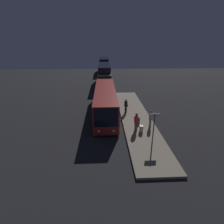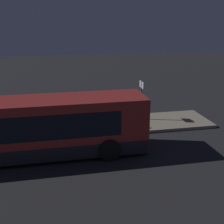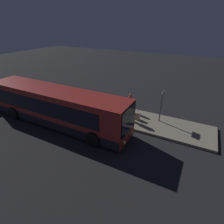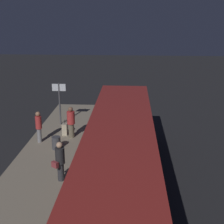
# 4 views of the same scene
# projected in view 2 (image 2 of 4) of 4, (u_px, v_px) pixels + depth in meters

# --- Properties ---
(ground) EXTENTS (80.00, 80.00, 0.00)m
(ground) POSITION_uv_depth(u_px,v_px,m) (56.00, 153.00, 16.07)
(ground) COLOR #232326
(platform) EXTENTS (20.00, 3.29, 0.19)m
(platform) POSITION_uv_depth(u_px,v_px,m) (54.00, 129.00, 19.07)
(platform) COLOR gray
(platform) RESTS_ON ground
(bus_lead) EXTENTS (12.64, 2.70, 2.94)m
(bus_lead) POSITION_uv_depth(u_px,v_px,m) (18.00, 130.00, 15.11)
(bus_lead) COLOR maroon
(bus_lead) RESTS_ON ground
(passenger_boarding) EXTENTS (0.37, 0.37, 1.70)m
(passenger_boarding) POSITION_uv_depth(u_px,v_px,m) (97.00, 106.00, 20.26)
(passenger_boarding) COLOR gray
(passenger_boarding) RESTS_ON platform
(passenger_waiting) EXTENTS (0.60, 0.60, 1.76)m
(passenger_waiting) POSITION_uv_depth(u_px,v_px,m) (113.00, 112.00, 18.95)
(passenger_waiting) COLOR #6B604C
(passenger_waiting) RESTS_ON platform
(passenger_with_bags) EXTENTS (0.64, 0.58, 1.69)m
(passenger_with_bags) POSITION_uv_depth(u_px,v_px,m) (36.00, 120.00, 17.65)
(passenger_with_bags) COLOR #2D2D33
(passenger_with_bags) RESTS_ON platform
(suitcase) EXTENTS (0.41, 0.28, 0.89)m
(suitcase) POSITION_uv_depth(u_px,v_px,m) (118.00, 119.00, 19.62)
(suitcase) COLOR beige
(suitcase) RESTS_ON platform
(sign_post) EXTENTS (0.10, 0.82, 2.59)m
(sign_post) POSITION_uv_depth(u_px,v_px,m) (141.00, 95.00, 20.15)
(sign_post) COLOR #4C4C51
(sign_post) RESTS_ON platform
(trash_bin) EXTENTS (0.44, 0.44, 0.65)m
(trash_bin) POSITION_uv_depth(u_px,v_px,m) (87.00, 121.00, 19.27)
(trash_bin) COLOR #3F3F44
(trash_bin) RESTS_ON platform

